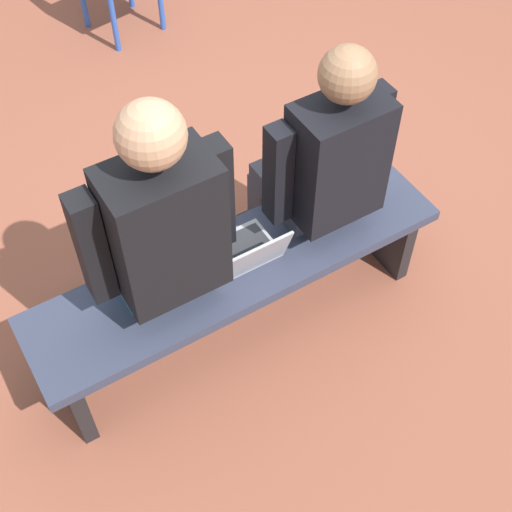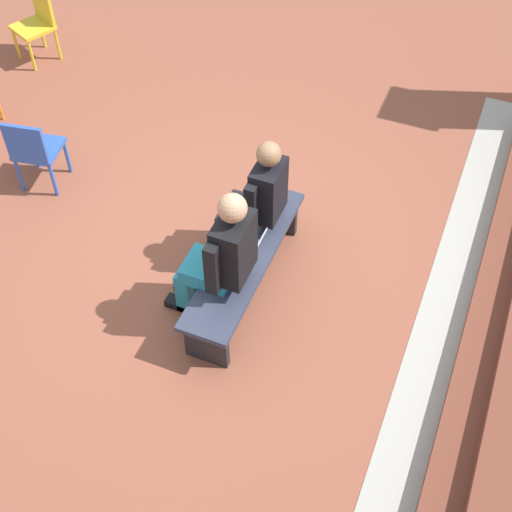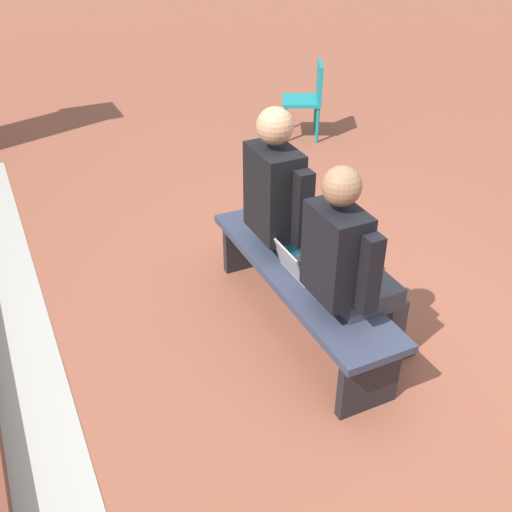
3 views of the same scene
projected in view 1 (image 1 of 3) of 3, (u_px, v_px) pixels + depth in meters
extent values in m
plane|color=brown|center=(258.00, 248.00, 3.55)|extent=(60.00, 60.00, 0.00)
cube|color=#33384C|center=(237.00, 266.00, 2.94)|extent=(1.80, 0.44, 0.05)
cube|color=black|center=(383.00, 226.00, 3.38)|extent=(0.06, 0.37, 0.40)
cube|color=black|center=(66.00, 382.00, 2.86)|extent=(0.06, 0.37, 0.40)
cube|color=#383842|center=(303.00, 187.00, 3.11)|extent=(0.32, 0.38, 0.13)
cube|color=#383842|center=(293.00, 198.00, 3.46)|extent=(0.10, 0.11, 0.45)
cube|color=black|center=(285.00, 217.00, 3.64)|extent=(0.10, 0.23, 0.07)
cube|color=#383842|center=(263.00, 211.00, 3.41)|extent=(0.10, 0.11, 0.45)
cube|color=black|center=(257.00, 230.00, 3.59)|extent=(0.10, 0.23, 0.07)
cube|color=black|center=(337.00, 160.00, 2.74)|extent=(0.36, 0.23, 0.53)
cube|color=maroon|center=(319.00, 149.00, 2.84)|extent=(0.05, 0.01, 0.32)
cube|color=black|center=(373.00, 133.00, 2.87)|extent=(0.09, 0.09, 0.45)
cube|color=black|center=(278.00, 175.00, 2.72)|extent=(0.09, 0.09, 0.45)
sphere|color=#8C6647|center=(348.00, 75.00, 2.43)|extent=(0.21, 0.21, 0.21)
cube|color=teal|center=(148.00, 252.00, 2.88)|extent=(0.35, 0.41, 0.14)
cube|color=teal|center=(154.00, 254.00, 3.24)|extent=(0.11, 0.12, 0.45)
cube|color=black|center=(153.00, 270.00, 3.42)|extent=(0.11, 0.25, 0.07)
cube|color=teal|center=(117.00, 271.00, 3.18)|extent=(0.11, 0.12, 0.45)
cube|color=black|center=(118.00, 286.00, 3.36)|extent=(0.11, 0.25, 0.07)
cube|color=black|center=(165.00, 230.00, 2.47)|extent=(0.39, 0.25, 0.58)
cube|color=black|center=(217.00, 194.00, 2.61)|extent=(0.09, 0.10, 0.49)
cube|color=black|center=(92.00, 248.00, 2.45)|extent=(0.09, 0.10, 0.49)
sphere|color=tan|center=(150.00, 135.00, 2.14)|extent=(0.23, 0.23, 0.23)
cube|color=#9EA0A5|center=(237.00, 252.00, 2.94)|extent=(0.32, 0.22, 0.02)
cube|color=#2D2D33|center=(235.00, 248.00, 2.94)|extent=(0.29, 0.15, 0.00)
cube|color=#9EA0A5|center=(254.00, 258.00, 2.79)|extent=(0.32, 0.07, 0.19)
cube|color=#33519E|center=(253.00, 257.00, 2.79)|extent=(0.28, 0.06, 0.17)
cylinder|color=#2D56B7|center=(161.00, 1.00, 4.59)|extent=(0.04, 0.04, 0.40)
cylinder|color=#2D56B7|center=(114.00, 23.00, 4.44)|extent=(0.04, 0.04, 0.40)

